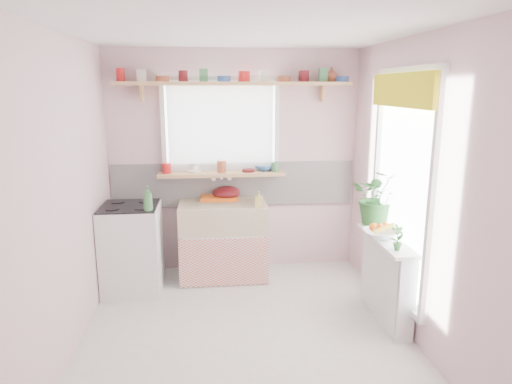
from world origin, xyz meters
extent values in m
plane|color=silver|center=(0.00, 0.00, 0.00)|extent=(3.20, 3.20, 0.00)
plane|color=white|center=(0.00, 0.00, 2.50)|extent=(3.20, 3.20, 0.00)
plane|color=beige|center=(0.00, 1.60, 1.25)|extent=(2.80, 0.00, 2.80)
plane|color=beige|center=(0.00, -1.60, 1.25)|extent=(2.80, 0.00, 2.80)
plane|color=beige|center=(-1.40, 0.00, 1.25)|extent=(0.00, 3.20, 3.20)
plane|color=beige|center=(1.40, 0.00, 1.25)|extent=(0.00, 3.20, 3.20)
cube|color=white|center=(0.00, 1.59, 1.00)|extent=(2.74, 0.03, 0.50)
cube|color=#CC8490|center=(0.00, 1.58, 0.80)|extent=(2.74, 0.02, 0.12)
cube|color=white|center=(-0.15, 1.60, 1.65)|extent=(1.20, 0.01, 1.00)
cube|color=white|center=(-0.15, 1.53, 1.65)|extent=(1.15, 0.02, 0.95)
cube|color=white|center=(1.40, 0.20, 1.25)|extent=(0.01, 1.10, 1.90)
cube|color=yellow|center=(1.31, 0.20, 2.06)|extent=(0.03, 1.20, 0.28)
cube|color=white|center=(-0.15, 1.30, 0.28)|extent=(0.85, 0.55, 0.55)
cube|color=#DF5A41|center=(-0.15, 1.02, 0.28)|extent=(0.95, 0.02, 0.53)
cube|color=beige|center=(-0.15, 1.30, 0.70)|extent=(0.95, 0.55, 0.30)
cylinder|color=silver|center=(-0.15, 1.55, 1.10)|extent=(0.03, 0.22, 0.03)
cube|color=white|center=(-1.10, 1.05, 0.45)|extent=(0.58, 0.58, 0.90)
cube|color=black|center=(-1.10, 1.05, 0.91)|extent=(0.56, 0.56, 0.02)
cylinder|color=black|center=(-1.24, 0.91, 0.92)|extent=(0.14, 0.14, 0.01)
cylinder|color=black|center=(-0.96, 0.91, 0.92)|extent=(0.14, 0.14, 0.01)
cylinder|color=black|center=(-1.24, 1.19, 0.92)|extent=(0.14, 0.14, 0.01)
cylinder|color=black|center=(-0.96, 1.19, 0.92)|extent=(0.14, 0.14, 0.01)
cube|color=white|center=(1.30, 0.20, 0.38)|extent=(0.15, 0.90, 0.75)
cube|color=white|center=(1.27, 0.20, 0.76)|extent=(0.22, 0.95, 0.03)
cube|color=tan|center=(-0.15, 1.48, 1.14)|extent=(1.40, 0.22, 0.04)
cube|color=tan|center=(0.00, 1.47, 2.12)|extent=(2.52, 0.24, 0.04)
cylinder|color=red|center=(-1.18, 1.47, 2.20)|extent=(0.11, 0.11, 0.12)
cylinder|color=silver|center=(-0.97, 1.47, 2.20)|extent=(0.11, 0.11, 0.12)
cylinder|color=#A55133|center=(-0.75, 1.47, 2.17)|extent=(0.11, 0.11, 0.06)
cylinder|color=#590F14|center=(-0.54, 1.47, 2.20)|extent=(0.11, 0.11, 0.12)
cylinder|color=#3F7F4C|center=(-0.32, 1.47, 2.20)|extent=(0.11, 0.11, 0.12)
cylinder|color=#3359A5|center=(-0.11, 1.47, 2.17)|extent=(0.11, 0.11, 0.06)
cylinder|color=red|center=(0.11, 1.47, 2.20)|extent=(0.11, 0.11, 0.12)
cylinder|color=silver|center=(0.32, 1.47, 2.20)|extent=(0.11, 0.11, 0.12)
cylinder|color=#A55133|center=(0.54, 1.47, 2.17)|extent=(0.11, 0.11, 0.06)
cylinder|color=#590F14|center=(0.75, 1.47, 2.20)|extent=(0.11, 0.11, 0.12)
cylinder|color=#3F7F4C|center=(0.97, 1.47, 2.20)|extent=(0.11, 0.11, 0.12)
cylinder|color=#3359A5|center=(1.18, 1.47, 2.17)|extent=(0.11, 0.11, 0.06)
cylinder|color=red|center=(-0.77, 1.48, 1.22)|extent=(0.11, 0.11, 0.12)
cylinder|color=silver|center=(-0.46, 1.48, 1.22)|extent=(0.11, 0.11, 0.12)
cylinder|color=#A55133|center=(-0.15, 1.48, 1.19)|extent=(0.11, 0.11, 0.06)
cylinder|color=#590F14|center=(0.16, 1.48, 1.22)|extent=(0.11, 0.11, 0.12)
cylinder|color=#3F7F4C|center=(0.47, 1.48, 1.22)|extent=(0.11, 0.11, 0.12)
cube|color=orange|center=(-0.18, 1.50, 0.87)|extent=(0.42, 0.32, 0.04)
ellipsoid|color=#520E12|center=(-0.10, 1.50, 0.92)|extent=(0.39, 0.39, 0.14)
imported|color=#265B24|center=(1.33, 0.60, 1.05)|extent=(0.61, 0.57, 0.56)
imported|color=silver|center=(1.21, 0.21, 0.81)|extent=(0.31, 0.31, 0.07)
imported|color=#2E692A|center=(1.23, -0.12, 0.89)|extent=(0.14, 0.12, 0.22)
imported|color=#CBBA5A|center=(0.22, 1.10, 0.93)|extent=(0.08, 0.08, 0.17)
imported|color=white|center=(-0.46, 1.54, 1.21)|extent=(0.13, 0.13, 0.09)
imported|color=#376DB2|center=(0.33, 1.54, 1.19)|extent=(0.25, 0.25, 0.06)
imported|color=#A84C33|center=(1.07, 1.53, 2.22)|extent=(0.16, 0.16, 0.16)
imported|color=#3F7F46|center=(-0.88, 0.83, 1.04)|extent=(0.12, 0.12, 0.24)
sphere|color=orange|center=(1.21, 0.21, 0.87)|extent=(0.08, 0.08, 0.08)
sphere|color=orange|center=(1.27, 0.24, 0.87)|extent=(0.08, 0.08, 0.08)
sphere|color=orange|center=(1.16, 0.23, 0.87)|extent=(0.08, 0.08, 0.08)
cylinder|color=yellow|center=(1.23, 0.16, 0.88)|extent=(0.18, 0.04, 0.10)
camera|label=1|loc=(-0.27, -3.52, 2.08)|focal=32.00mm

